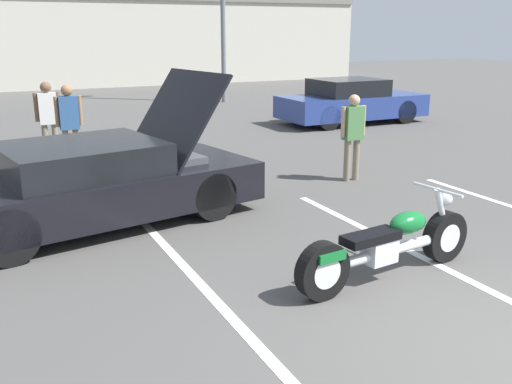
{
  "coord_description": "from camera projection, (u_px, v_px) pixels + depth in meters",
  "views": [
    {
      "loc": [
        -3.99,
        -2.65,
        2.69
      ],
      "look_at": [
        -1.05,
        3.33,
        0.8
      ],
      "focal_mm": 40.0,
      "sensor_mm": 36.0,
      "label": 1
    }
  ],
  "objects": [
    {
      "name": "motorcycle",
      "position": [
        388.0,
        246.0,
        6.33
      ],
      "size": [
        2.5,
        0.7,
        0.94
      ],
      "rotation": [
        0.0,
        0.0,
        0.12
      ],
      "color": "black",
      "rests_on": "ground"
    },
    {
      "name": "spectator_midground",
      "position": [
        48.0,
        115.0,
        11.79
      ],
      "size": [
        0.52,
        0.22,
        1.68
      ],
      "color": "gray",
      "rests_on": "ground"
    },
    {
      "name": "far_building",
      "position": [
        57.0,
        38.0,
        27.97
      ],
      "size": [
        32.0,
        4.2,
        4.4
      ],
      "color": "beige",
      "rests_on": "ground"
    },
    {
      "name": "parking_stripe_back",
      "position": [
        418.0,
        255.0,
        7.07
      ],
      "size": [
        0.12,
        5.63,
        0.01
      ],
      "primitive_type": "cube",
      "color": "white",
      "rests_on": "ground"
    },
    {
      "name": "parked_car_right_row",
      "position": [
        351.0,
        102.0,
        17.03
      ],
      "size": [
        4.41,
        1.86,
        1.31
      ],
      "rotation": [
        0.0,
        0.0,
        0.01
      ],
      "color": "navy",
      "rests_on": "ground"
    },
    {
      "name": "spectator_near_motorcycle",
      "position": [
        353.0,
        130.0,
        10.37
      ],
      "size": [
        0.52,
        0.21,
        1.59
      ],
      "color": "gray",
      "rests_on": "ground"
    },
    {
      "name": "parking_stripe_middle",
      "position": [
        214.0,
        299.0,
        5.92
      ],
      "size": [
        0.12,
        5.63,
        0.01
      ],
      "primitive_type": "cube",
      "color": "white",
      "rests_on": "ground"
    },
    {
      "name": "spectator_by_show_car",
      "position": [
        69.0,
        120.0,
        11.15
      ],
      "size": [
        0.52,
        0.22,
        1.69
      ],
      "color": "gray",
      "rests_on": "ground"
    },
    {
      "name": "show_car_hood_open",
      "position": [
        97.0,
        183.0,
        8.11
      ],
      "size": [
        4.86,
        2.71,
        2.1
      ],
      "rotation": [
        0.0,
        0.0,
        0.18
      ],
      "color": "black",
      "rests_on": "ground"
    }
  ]
}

